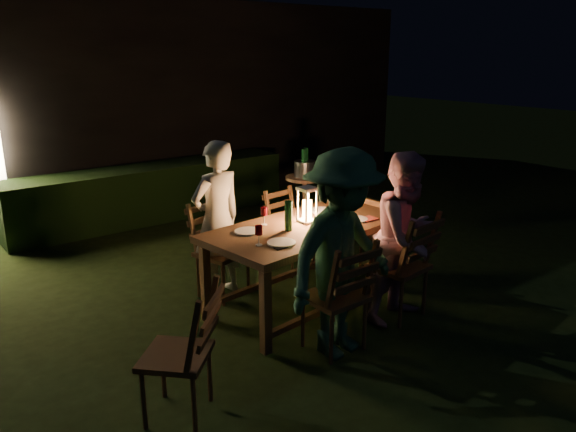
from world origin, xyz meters
TOP-DOWN VIEW (x-y plane):
  - garden_envelope at (-0.01, 6.15)m, footprint 40.00×40.00m
  - dining_table at (-0.58, 0.05)m, footprint 2.10×1.22m
  - chair_near_left at (-0.94, -0.77)m, footprint 0.46×0.49m
  - chair_near_right at (-0.05, -0.67)m, footprint 0.54×0.57m
  - chair_far_left at (-1.12, 0.76)m, footprint 0.56×0.58m
  - chair_far_right at (-0.12, 0.87)m, footprint 0.49×0.51m
  - chair_end at (0.64, 0.19)m, footprint 0.51×0.47m
  - chair_spare at (-2.39, -0.78)m, footprint 0.66×0.66m
  - person_house_side at (-1.12, 0.81)m, footprint 0.62×0.45m
  - person_opp_right at (-0.04, -0.72)m, footprint 0.83×0.68m
  - person_opp_left at (-0.93, -0.82)m, footprint 1.18×0.76m
  - lantern at (-0.54, 0.10)m, footprint 0.16×0.16m
  - plate_far_left at (-1.15, 0.20)m, footprint 0.25×0.25m
  - plate_near_left at (-1.10, -0.23)m, footprint 0.25×0.25m
  - plate_far_right at (-0.16, 0.32)m, footprint 0.25×0.25m
  - plate_near_right at (-0.11, -0.12)m, footprint 0.25×0.25m
  - wineglass_a at (-0.91, 0.29)m, footprint 0.06×0.06m
  - wineglass_b at (-1.28, -0.15)m, footprint 0.06×0.06m
  - wineglass_c at (-0.25, -0.20)m, footprint 0.06×0.06m
  - wineglass_d at (0.01, 0.30)m, footprint 0.06×0.06m
  - wineglass_e at (-0.65, -0.26)m, footprint 0.06×0.06m
  - bottle_table at (-0.83, 0.02)m, footprint 0.07×0.07m
  - napkin_left at (-0.69, -0.29)m, footprint 0.18×0.14m
  - napkin_right at (-0.00, -0.19)m, footprint 0.18×0.14m
  - phone at (-1.16, -0.32)m, footprint 0.14×0.07m
  - side_table at (1.04, 2.05)m, footprint 0.54×0.54m
  - ice_bucket at (1.04, 2.05)m, footprint 0.30×0.30m
  - bottle_bucket_a at (0.99, 2.01)m, footprint 0.07×0.07m
  - bottle_bucket_b at (1.09, 2.09)m, footprint 0.07×0.07m

SIDE VIEW (x-z plane):
  - chair_far_right at x=-0.12m, z-range -0.19..0.77m
  - chair_end at x=0.64m, z-range -0.20..0.80m
  - chair_spare at x=-2.39m, z-range -0.20..0.81m
  - chair_far_left at x=-1.12m, z-range -0.20..0.81m
  - chair_near_left at x=-0.94m, z-range -0.20..0.83m
  - chair_near_right at x=-0.05m, z-range -0.21..0.86m
  - side_table at x=1.04m, z-range 0.28..1.01m
  - dining_table at x=-0.58m, z-range 0.33..1.17m
  - person_opp_right at x=-0.04m, z-range 0.00..1.59m
  - person_house_side at x=-1.12m, z-range 0.00..1.60m
  - phone at x=-1.16m, z-range 0.83..0.84m
  - napkin_left at x=-0.69m, z-range 0.83..0.85m
  - napkin_right at x=0.00m, z-range 0.83..0.85m
  - plate_far_left at x=-1.15m, z-range 0.83..0.85m
  - plate_near_left at x=-1.10m, z-range 0.83..0.85m
  - plate_far_right at x=-0.16m, z-range 0.83..0.85m
  - plate_near_right at x=-0.11m, z-range 0.83..0.85m
  - ice_bucket at x=1.04m, z-range 0.73..0.95m
  - person_opp_left at x=-0.93m, z-range 0.00..1.73m
  - bottle_bucket_a at x=0.99m, z-range 0.73..1.05m
  - bottle_bucket_b at x=1.09m, z-range 0.73..1.05m
  - wineglass_a at x=-0.91m, z-range 0.83..1.01m
  - wineglass_b at x=-1.28m, z-range 0.83..1.01m
  - wineglass_c at x=-0.25m, z-range 0.83..1.01m
  - wineglass_d at x=0.01m, z-range 0.83..1.01m
  - wineglass_e at x=-0.65m, z-range 0.83..1.01m
  - bottle_table at x=-0.83m, z-range 0.83..1.11m
  - lantern at x=-0.54m, z-range 0.82..1.17m
  - garden_envelope at x=-0.01m, z-range -0.02..3.18m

